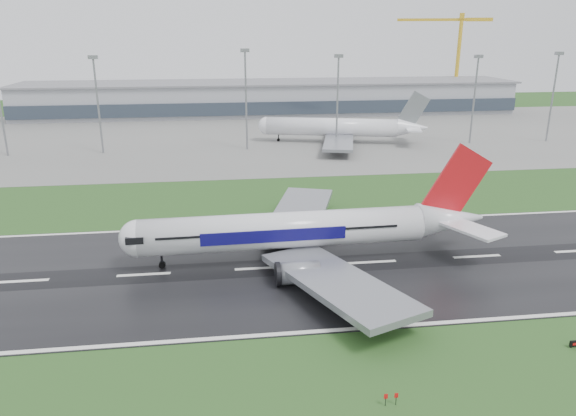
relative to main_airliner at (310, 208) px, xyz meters
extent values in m
plane|color=#20471A|center=(10.86, -3.08, -9.86)|extent=(520.00, 520.00, 0.00)
cube|color=black|center=(10.86, -3.08, -9.81)|extent=(400.00, 45.00, 0.10)
cube|color=slate|center=(10.86, 121.92, -9.82)|extent=(400.00, 130.00, 0.08)
cube|color=gray|center=(10.86, 181.92, -2.36)|extent=(240.00, 36.00, 15.00)
cylinder|color=gray|center=(-85.45, 96.92, 4.04)|extent=(0.64, 0.64, 27.80)
cylinder|color=gray|center=(-54.70, 96.92, 5.62)|extent=(0.64, 0.64, 30.96)
cylinder|color=gray|center=(-5.73, 96.92, 6.56)|extent=(0.64, 0.64, 32.85)
cylinder|color=gray|center=(26.15, 96.92, 5.58)|extent=(0.64, 0.64, 30.89)
cylinder|color=gray|center=(76.52, 96.92, 5.36)|extent=(0.64, 0.64, 30.45)
cylinder|color=gray|center=(106.93, 96.92, 5.80)|extent=(0.64, 0.64, 31.33)
camera|label=1|loc=(-15.45, -88.97, 29.80)|focal=33.50mm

